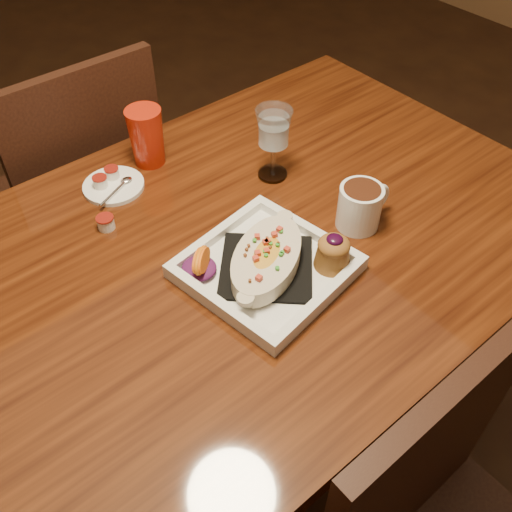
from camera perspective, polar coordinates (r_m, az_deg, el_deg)
floor at (r=1.71m, az=-2.88°, el=-17.83°), size 7.00×7.00×0.00m
table at (r=1.17m, az=-4.03°, el=-3.39°), size 1.50×0.90×0.75m
chair_far at (r=1.68m, az=-16.80°, el=6.00°), size 0.42×0.42×0.93m
plate at (r=1.05m, az=1.64°, el=-0.61°), size 0.31×0.31×0.08m
coffee_mug at (r=1.15m, az=10.45°, el=5.06°), size 0.12×0.09×0.09m
goblet at (r=1.22m, az=1.77°, el=12.32°), size 0.08×0.08×0.16m
saucer at (r=1.28m, az=-14.20°, el=6.95°), size 0.13×0.13×0.09m
creamer_loose at (r=1.18m, az=-14.80°, el=3.26°), size 0.04×0.04×0.03m
red_tumbler at (r=1.31m, az=-10.88°, el=11.61°), size 0.08×0.08×0.13m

